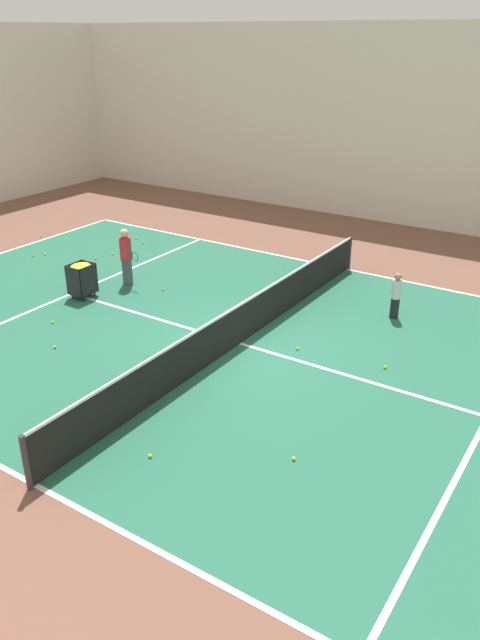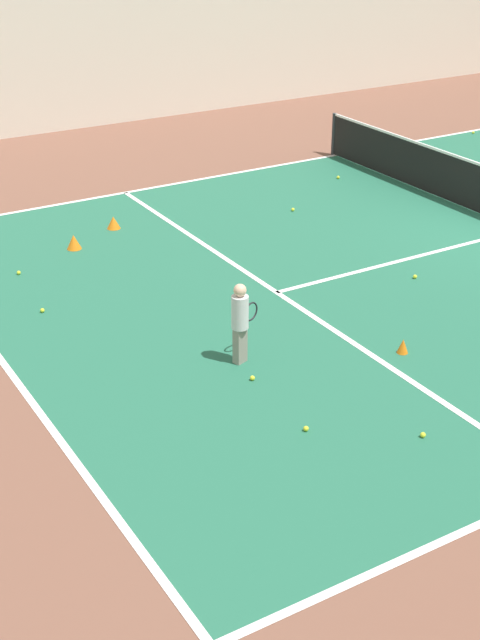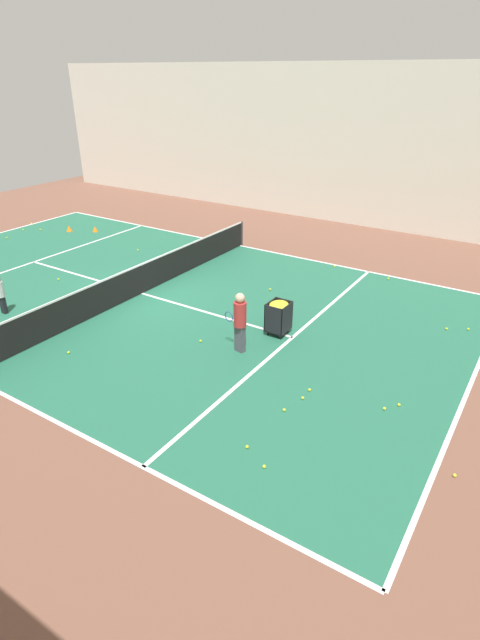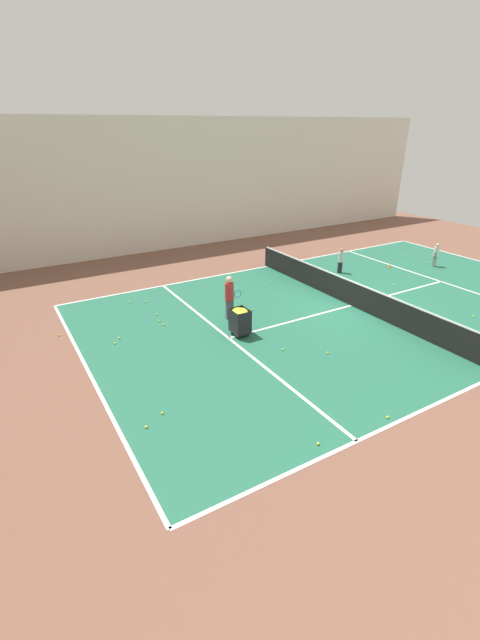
{
  "view_description": "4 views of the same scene",
  "coord_description": "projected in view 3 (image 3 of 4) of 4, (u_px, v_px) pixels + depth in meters",
  "views": [
    {
      "loc": [
        -10.83,
        -7.09,
        6.58
      ],
      "look_at": [
        0.0,
        0.0,
        0.61
      ],
      "focal_mm": 35.0,
      "sensor_mm": 36.0,
      "label": 1
    },
    {
      "loc": [
        11.04,
        -12.89,
        6.1
      ],
      "look_at": [
        1.68,
        -7.29,
        0.66
      ],
      "focal_mm": 50.0,
      "sensor_mm": 36.0,
      "label": 2
    },
    {
      "loc": [
        10.92,
        10.92,
        6.58
      ],
      "look_at": [
        1.4,
        4.76,
        0.91
      ],
      "focal_mm": 28.0,
      "sensor_mm": 36.0,
      "label": 3
    },
    {
      "loc": [
        -11.24,
        11.81,
        6.58
      ],
      "look_at": [
        0.02,
        5.13,
        0.57
      ],
      "focal_mm": 24.0,
      "sensor_mm": 36.0,
      "label": 4
    }
  ],
  "objects": [
    {
      "name": "ground_plane",
      "position": [
        142.0,
        294.0,
        16.45
      ],
      "size": [
        35.63,
        35.63,
        0.0
      ],
      "primitive_type": "plane",
      "color": "brown"
    },
    {
      "name": "court_playing_area",
      "position": [
        142.0,
        293.0,
        16.45
      ],
      "size": [
        11.96,
        20.32,
        0.0
      ],
      "color": "#23664C",
      "rests_on": "ground"
    },
    {
      "name": "line_baseline_far",
      "position": [
        469.0,
        389.0,
        11.51
      ],
      "size": [
        11.96,
        0.1,
        0.0
      ],
      "primitive_type": "cube",
      "color": "white",
      "rests_on": "ground"
    },
    {
      "name": "line_sideline_left",
      "position": [
        240.0,
        246.0,
        20.94
      ],
      "size": [
        0.1,
        20.32,
        0.0
      ],
      "primitive_type": "cube",
      "color": "white",
      "rests_on": "ground"
    },
    {
      "name": "line_service_near",
      "position": [
        34.0,
        262.0,
        19.16
      ],
      "size": [
        11.96,
        0.1,
        0.0
      ],
      "primitive_type": "cube",
      "color": "white",
      "rests_on": "ground"
    },
    {
      "name": "line_service_far",
      "position": [
        293.0,
        337.0,
        13.73
      ],
      "size": [
        11.96,
        0.1,
        0.0
      ],
      "primitive_type": "cube",
      "color": "white",
      "rests_on": "ground"
    },
    {
      "name": "line_centre_service",
      "position": [
        142.0,
        293.0,
        16.45
      ],
      "size": [
        0.1,
        11.17,
        0.0
      ],
      "primitive_type": "cube",
      "color": "white",
      "rests_on": "ground"
    },
    {
      "name": "hall_enclosure_left",
      "position": [
        306.0,
        143.0,
        23.68
      ],
      "size": [
        0.15,
        31.93,
        6.98
      ],
      "color": "silver",
      "rests_on": "ground"
    },
    {
      "name": "tennis_net",
      "position": [
        141.0,
        279.0,
        16.21
      ],
      "size": [
        12.26,
        0.1,
        1.01
      ],
      "color": "#2D2D33",
      "rests_on": "ground"
    },
    {
      "name": "coach_at_net",
      "position": [
        240.0,
        319.0,
        12.67
      ],
      "size": [
        0.38,
        0.68,
        1.65
      ],
      "rotation": [
        0.0,
        0.0,
        -1.74
      ],
      "color": "#4C4C56",
      "rests_on": "ground"
    },
    {
      "name": "child_midcourt",
      "position": [
        0.0,
        292.0,
        14.82
      ],
      "size": [
        0.24,
        0.24,
        1.21
      ],
      "rotation": [
        0.0,
        0.0,
        1.56
      ],
      "color": "black",
      "rests_on": "ground"
    },
    {
      "name": "ball_cart",
      "position": [
        279.0,
        312.0,
        13.64
      ],
      "size": [
        0.63,
        0.55,
        0.96
      ],
      "color": "black",
      "rests_on": "ground"
    },
    {
      "name": "training_cone_0",
      "position": [
        95.0,
        229.0,
        22.72
      ],
      "size": [
        0.26,
        0.26,
        0.24
      ],
      "primitive_type": "cone",
      "color": "orange",
      "rests_on": "ground"
    },
    {
      "name": "training_cone_1",
      "position": [
        69.0,
        228.0,
        22.77
      ],
      "size": [
        0.27,
        0.27,
        0.27
      ],
      "primitive_type": "cone",
      "color": "orange",
      "rests_on": "ground"
    },
    {
      "name": "tennis_ball_0",
      "position": [
        23.0,
        230.0,
        22.93
      ],
      "size": [
        0.07,
        0.07,
        0.07
      ],
      "primitive_type": "sphere",
      "color": "yellow",
      "rests_on": "ground"
    },
    {
      "name": "tennis_ball_1",
      "position": [
        286.0,
        306.0,
        15.46
      ],
      "size": [
        0.07,
        0.07,
        0.07
      ],
      "primitive_type": "sphere",
      "color": "yellow",
      "rests_on": "ground"
    },
    {
      "name": "tennis_ball_2",
      "position": [
        264.0,
        467.0,
        9.21
      ],
      "size": [
        0.07,
        0.07,
        0.07
      ],
      "primitive_type": "sphere",
      "color": "yellow",
      "rests_on": "ground"
    },
    {
      "name": "tennis_ball_3",
      "position": [
        455.0,
        475.0,
        9.01
      ],
      "size": [
        0.07,
        0.07,
        0.07
      ],
      "primitive_type": "sphere",
      "color": "yellow",
      "rests_on": "ground"
    },
    {
      "name": "tennis_ball_4",
      "position": [
        247.0,
        447.0,
        9.69
      ],
      "size": [
        0.07,
        0.07,
        0.07
      ],
      "primitive_type": "sphere",
      "color": "yellow",
      "rests_on": "ground"
    },
    {
      "name": "tennis_ball_5",
      "position": [
        104.0,
        289.0,
        16.71
      ],
      "size": [
        0.07,
        0.07,
        0.07
      ],
      "primitive_type": "sphere",
      "color": "yellow",
      "rests_on": "ground"
    },
    {
      "name": "tennis_ball_6",
      "position": [
        468.0,
        329.0,
        14.11
      ],
      "size": [
        0.07,
        0.07,
        0.07
      ],
      "primitive_type": "sphere",
      "color": "yellow",
      "rests_on": "ground"
    },
    {
      "name": "tennis_ball_7",
      "position": [
        310.0,
        390.0,
        11.42
      ],
      "size": [
        0.07,
        0.07,
        0.07
      ],
      "primitive_type": "sphere",
      "color": "yellow",
      "rests_on": "ground"
    },
    {
      "name": "tennis_ball_8",
      "position": [
        384.0,
        408.0,
        10.79
      ],
      "size": [
        0.07,
        0.07,
        0.07
      ],
      "primitive_type": "sphere",
      "color": "yellow",
      "rests_on": "ground"
    },
    {
      "name": "tennis_ball_9",
      "position": [
        334.0,
        266.0,
        18.64
      ],
      "size": [
        0.07,
        0.07,
        0.07
      ],
      "primitive_type": "sphere",
      "color": "yellow",
      "rests_on": "ground"
    },
    {
      "name": "tennis_ball_10",
      "position": [
        303.0,
        398.0,
        11.14
      ],
      "size": [
        0.07,
        0.07,
        0.07
      ],
      "primitive_type": "sphere",
      "color": "yellow",
      "rests_on": "ground"
    },
    {
      "name": "tennis_ball_13",
      "position": [
        284.0,
        410.0,
        10.74
      ],
      "size": [
        0.07,
        0.07,
        0.07
      ],
      "primitive_type": "sphere",
      "color": "yellow",
      "rests_on": "ground"
    },
    {
      "name": "tennis_ball_14",
      "position": [
        198.0,
        250.0,
        20.27
      ],
      "size": [
        0.07,
        0.07,
        0.07
      ],
      "primitive_type": "sphere",
      "color": "yellow",
      "rests_on": "ground"
    },
    {
      "name": "tennis_ball_15",
      "position": [
        31.0,
        223.0,
        23.88
      ],
      "size": [
        0.07,
        0.07,
        0.07
      ],
      "primitive_type": "sphere",
      "color": "yellow",
      "rests_on": "ground"
    },
    {
      "name": "tennis_ball_16",
      "position": [
        138.0,
        250.0,
        20.33
      ],
      "size": [
        0.07,
        0.07,
        0.07
      ],
      "primitive_type": "sphere",
      "color": "yellow",
      "rests_on": "ground"
    },
    {
      "name": "tennis_ball_17",
      "position": [
        446.0,
        329.0,
        14.12
      ],
      "size": [
        0.07,
        0.07,
        0.07
      ],
      "primitive_type": "sphere",
      "color": "yellow",
      "rests_on": "ground"
    },
    {
      "name": "tennis_ball_18",
      "position": [
        40.0,
        230.0,
        22.95
      ],
      "size": [
        0.07,
        0.07,
        0.07
      ],
      "primitive_type": "sphere",
      "color": "yellow",
      "rests_on": "ground"
    },
    {
      "name": "tennis_ball_19",
      "position": [
        69.0,
        352.0,
        12.93
      ],
      "size": [
        0.07,
        0.07,
        0.07
      ],
      "primitive_type": "sphere",
      "color": "yellow",
      "rests_on": "ground"
    },
    {
      "name": "tennis_ball_20",
      "position": [
        270.0,
        289.0,
        16.66
      ],
      "size": [
        0.07,
        0.07,
        0.07
      ],
      "primitive_type": "sphere",
      "color": "yellow",
      "rests_on": "ground"
    },
    {
      "name": "tennis_ball_21",
      "position": [
        399.0,
        405.0,
        10.91
      ],
      "size": [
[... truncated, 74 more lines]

